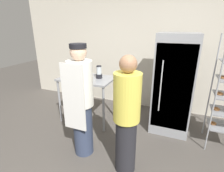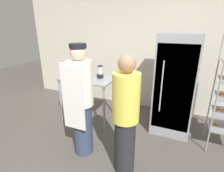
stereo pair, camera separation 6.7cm
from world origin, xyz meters
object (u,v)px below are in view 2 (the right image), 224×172
blender_pitcher (100,73)px  person_baker (81,101)px  donut_box (82,76)px  person_customer (125,117)px  refrigerator (175,85)px

blender_pitcher → person_baker: bearing=-79.0°
donut_box → person_baker: size_ratio=0.16×
person_customer → person_baker: bearing=173.0°
blender_pitcher → person_baker: (0.20, -1.01, -0.16)m
refrigerator → person_baker: (-1.19, -1.23, -0.02)m
refrigerator → blender_pitcher: bearing=-170.6°
donut_box → blender_pitcher: donut_box is taller
donut_box → person_baker: (0.53, -0.86, -0.09)m
blender_pitcher → refrigerator: bearing=9.4°
person_baker → person_customer: 0.72m
blender_pitcher → person_customer: (0.91, -1.09, -0.22)m
blender_pitcher → person_customer: person_customer is taller
blender_pitcher → person_baker: person_baker is taller
refrigerator → donut_box: 1.76m
donut_box → person_baker: bearing=-58.5°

